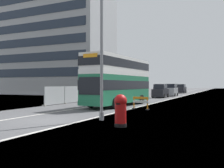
# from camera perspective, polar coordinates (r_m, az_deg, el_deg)

# --- Properties ---
(ground) EXTENTS (140.00, 280.00, 0.10)m
(ground) POSITION_cam_1_polar(r_m,az_deg,el_deg) (15.64, -13.26, -8.22)
(ground) COLOR #4C4C4F
(double_decker_bus) EXTENTS (3.14, 11.07, 4.91)m
(double_decker_bus) POSITION_cam_1_polar(r_m,az_deg,el_deg) (25.79, 1.61, 0.90)
(double_decker_bus) COLOR #1E6B47
(double_decker_bus) RESTS_ON ground
(lamppost_foreground) EXTENTS (0.29, 0.70, 9.47)m
(lamppost_foreground) POSITION_cam_1_polar(r_m,az_deg,el_deg) (15.35, -2.38, 8.64)
(lamppost_foreground) COLOR gray
(lamppost_foreground) RESTS_ON ground
(red_pillar_postbox) EXTENTS (0.66, 0.66, 1.66)m
(red_pillar_postbox) POSITION_cam_1_polar(r_m,az_deg,el_deg) (12.93, 1.95, -5.67)
(red_pillar_postbox) COLOR black
(red_pillar_postbox) RESTS_ON ground
(roadworks_barrier) EXTENTS (1.54, 0.74, 1.09)m
(roadworks_barrier) POSITION_cam_1_polar(r_m,az_deg,el_deg) (21.96, 6.48, -4.00)
(roadworks_barrier) COLOR orange
(roadworks_barrier) RESTS_ON ground
(construction_site_fence) EXTENTS (0.44, 20.60, 2.00)m
(construction_site_fence) POSITION_cam_1_polar(r_m,az_deg,el_deg) (34.36, -4.01, -2.11)
(construction_site_fence) COLOR #A8AAAD
(construction_site_fence) RESTS_ON ground
(car_oncoming_near) EXTENTS (2.07, 4.25, 2.19)m
(car_oncoming_near) POSITION_cam_1_polar(r_m,az_deg,el_deg) (42.18, 10.91, -1.65)
(car_oncoming_near) COLOR black
(car_oncoming_near) RESTS_ON ground
(car_receding_mid) EXTENTS (2.07, 3.92, 2.27)m
(car_receding_mid) POSITION_cam_1_polar(r_m,az_deg,el_deg) (48.33, 13.21, -1.40)
(car_receding_mid) COLOR gray
(car_receding_mid) RESTS_ON ground
(car_receding_far) EXTENTS (2.08, 3.96, 2.26)m
(car_receding_far) POSITION_cam_1_polar(r_m,az_deg,el_deg) (58.59, 10.72, -1.18)
(car_receding_far) COLOR black
(car_receding_far) RESTS_ON ground
(car_far_side) EXTENTS (2.05, 4.36, 2.23)m
(car_far_side) POSITION_cam_1_polar(r_m,az_deg,el_deg) (65.01, 15.41, -1.07)
(car_far_side) COLOR black
(car_far_side) RESTS_ON ground
(bare_tree_far_verge_near) EXTENTS (3.09, 2.97, 3.90)m
(bare_tree_far_verge_near) POSITION_cam_1_polar(r_m,az_deg,el_deg) (62.40, 2.84, -0.16)
(bare_tree_far_verge_near) COLOR #4C3D2D
(bare_tree_far_verge_near) RESTS_ON ground
(bare_tree_far_verge_mid) EXTENTS (3.27, 2.26, 4.18)m
(bare_tree_far_verge_mid) POSITION_cam_1_polar(r_m,az_deg,el_deg) (64.61, 3.61, -0.07)
(bare_tree_far_verge_mid) COLOR #4C3D2D
(bare_tree_far_verge_mid) RESTS_ON ground
(backdrop_office_block) EXTENTS (30.69, 12.19, 25.51)m
(backdrop_office_block) POSITION_cam_1_polar(r_m,az_deg,el_deg) (61.42, -14.68, 9.83)
(backdrop_office_block) COLOR #9EA0A3
(backdrop_office_block) RESTS_ON ground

